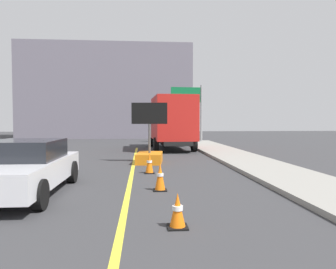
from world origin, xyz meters
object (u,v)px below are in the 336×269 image
arrow_board_trailer (149,152)px  highway_guide_sign (193,103)px  traffic_cone_mid_lane (178,211)px  pickup_car (24,167)px  traffic_cone_far_lane (160,177)px  traffic_cone_curbside (149,163)px  box_truck (171,122)px

arrow_board_trailer → highway_guide_sign: (4.05, 13.00, 2.94)m
highway_guide_sign → traffic_cone_mid_lane: highway_guide_sign is taller
pickup_car → traffic_cone_far_lane: pickup_car is taller
arrow_board_trailer → traffic_cone_mid_lane: bearing=-88.1°
arrow_board_trailer → highway_guide_sign: 13.93m
traffic_cone_mid_lane → traffic_cone_curbside: 5.85m
highway_guide_sign → traffic_cone_curbside: bearing=-104.6°
pickup_car → traffic_cone_curbside: bearing=42.0°
box_truck → traffic_cone_far_lane: 12.58m
box_truck → traffic_cone_mid_lane: box_truck is taller
traffic_cone_far_lane → arrow_board_trailer: bearing=91.5°
traffic_cone_far_lane → traffic_cone_curbside: size_ratio=1.03×
arrow_board_trailer → traffic_cone_curbside: (-0.07, -2.86, -0.12)m
traffic_cone_curbside → traffic_cone_mid_lane: bearing=-86.5°
box_truck → traffic_cone_far_lane: size_ratio=8.71×
pickup_car → highway_guide_sign: 20.41m
arrow_board_trailer → box_truck: (1.60, 6.70, 1.36)m
box_truck → traffic_cone_curbside: (-1.67, -9.55, -1.48)m
pickup_car → highway_guide_sign: size_ratio=0.91×
arrow_board_trailer → box_truck: bearing=76.6°
box_truck → pickup_car: 13.51m
traffic_cone_mid_lane → highway_guide_sign: bearing=80.2°
arrow_board_trailer → box_truck: size_ratio=0.40×
arrow_board_trailer → highway_guide_sign: highway_guide_sign is taller
traffic_cone_mid_lane → arrow_board_trailer: bearing=91.9°
arrow_board_trailer → traffic_cone_far_lane: bearing=-88.5°
arrow_board_trailer → pickup_car: size_ratio=0.59×
box_truck → traffic_cone_far_lane: bearing=-96.7°
traffic_cone_mid_lane → box_truck: bearing=85.1°
highway_guide_sign → traffic_cone_mid_lane: size_ratio=8.10×
highway_guide_sign → traffic_cone_mid_lane: 22.24m
traffic_cone_mid_lane → traffic_cone_far_lane: bearing=92.6°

